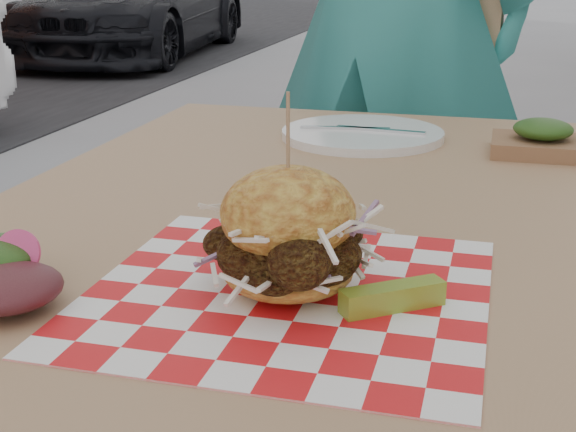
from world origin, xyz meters
name	(u,v)px	position (x,y,z in m)	size (l,w,h in m)	color
car_dark	(138,0)	(-3.60, 6.87, 0.55)	(1.54, 3.79, 1.10)	black
patio_table	(309,263)	(-0.14, -0.01, 0.67)	(0.80, 1.20, 0.75)	tan
patio_chair	(408,166)	(-0.12, 0.96, 0.55)	(0.48, 0.49, 0.95)	tan
paper_liner	(288,292)	(-0.10, -0.28, 0.75)	(0.36, 0.36, 0.00)	red
sandwich	(288,239)	(-0.10, -0.28, 0.80)	(0.16, 0.16, 0.18)	gold
pickle_spear	(393,297)	(0.00, -0.29, 0.76)	(0.10, 0.02, 0.02)	#99A02E
place_setting	(363,134)	(-0.14, 0.37, 0.76)	(0.27, 0.27, 0.02)	white
kraft_tray	(542,140)	(0.15, 0.33, 0.77)	(0.15, 0.12, 0.06)	brown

